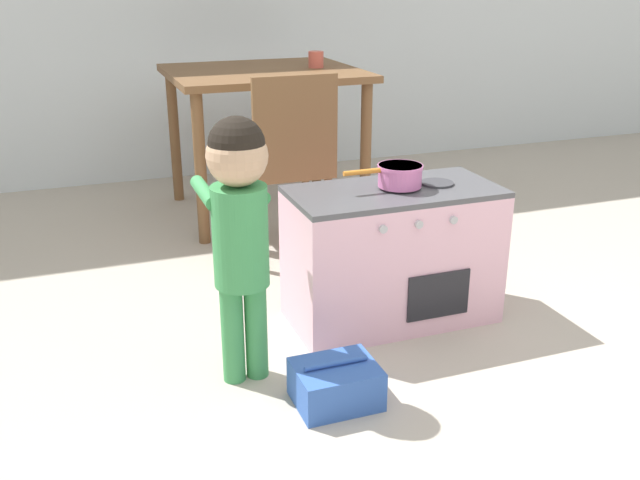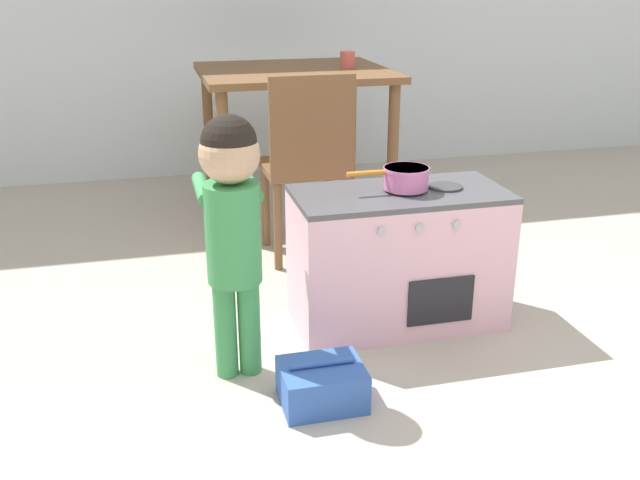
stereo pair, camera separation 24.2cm
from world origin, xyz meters
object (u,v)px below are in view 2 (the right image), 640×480
Objects in this scene: dining_chair_near at (307,163)px; cup_on_table at (348,60)px; play_kitchen at (398,258)px; toy_pot at (405,177)px; dining_table at (294,90)px; child_figure at (232,209)px; toy_basket at (322,384)px.

cup_on_table is (0.38, 0.70, 0.35)m from dining_chair_near.
cup_on_table is at bearing 81.79° from play_kitchen.
play_kitchen is 2.55× the size of toy_pot.
dining_chair_near reaches higher than dining_table.
dining_chair_near is (-0.18, 0.68, 0.20)m from play_kitchen.
child_figure is at bearing -108.57° from dining_table.
play_kitchen is 1.49m from cup_on_table.
child_figure is 0.60m from toy_basket.
child_figure is at bearing -160.95° from toy_pot.
toy_basket is (-0.42, -0.46, -0.50)m from toy_pot.
toy_pot is at bearing -86.02° from dining_table.
child_figure is 0.89× the size of dining_table.
child_figure is 3.42× the size of toy_basket.
dining_table is at bearing 81.98° from dining_chair_near.
dining_chair_near is at bearing -118.67° from cup_on_table.
toy_pot is 0.35× the size of dining_chair_near.
toy_basket is at bearing -108.14° from cup_on_table.
dining_table is 0.75m from dining_chair_near.
toy_basket is (0.22, -0.24, -0.50)m from child_figure.
toy_basket is 1.22m from dining_chair_near.
toy_pot is 0.80m from toy_basket.
play_kitchen is at bearing -86.66° from dining_table.
child_figure reaches higher than toy_basket.
dining_table is (-0.08, 1.39, 0.40)m from play_kitchen.
child_figure is 1.01m from dining_chair_near.
toy_basket is 2.07m from cup_on_table.
dining_chair_near is (0.22, 1.14, 0.39)m from toy_basket.
toy_basket is 1.97m from dining_table.
dining_chair_near is (-0.10, -0.72, -0.20)m from dining_table.
child_figure is (-0.64, -0.22, 0.00)m from toy_pot.
play_kitchen is at bearing -98.21° from cup_on_table.
cup_on_table is at bearing 62.72° from child_figure.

